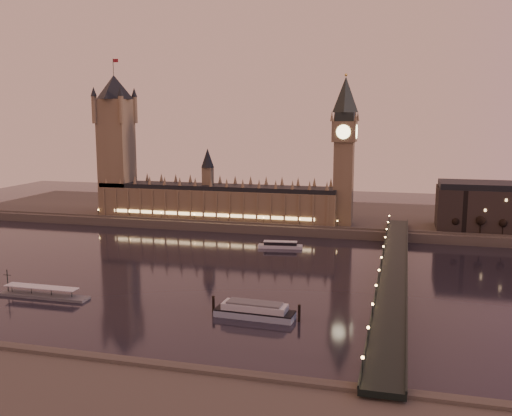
# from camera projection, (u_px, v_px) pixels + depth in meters

# --- Properties ---
(ground) EXTENTS (700.00, 700.00, 0.00)m
(ground) POSITION_uv_depth(u_px,v_px,m) (214.00, 272.00, 300.73)
(ground) COLOR black
(ground) RESTS_ON ground
(far_embankment) EXTENTS (560.00, 130.00, 6.00)m
(far_embankment) POSITION_uv_depth(u_px,v_px,m) (318.00, 216.00, 450.16)
(far_embankment) COLOR #423D35
(far_embankment) RESTS_ON ground
(palace_of_westminster) EXTENTS (180.00, 26.62, 52.00)m
(palace_of_westminster) POSITION_uv_depth(u_px,v_px,m) (216.00, 198.00, 422.81)
(palace_of_westminster) COLOR brown
(palace_of_westminster) RESTS_ON ground
(victoria_tower) EXTENTS (31.68, 31.68, 118.00)m
(victoria_tower) POSITION_uv_depth(u_px,v_px,m) (116.00, 137.00, 435.85)
(victoria_tower) COLOR brown
(victoria_tower) RESTS_ON ground
(big_ben) EXTENTS (17.68, 17.68, 104.00)m
(big_ben) POSITION_uv_depth(u_px,v_px,m) (344.00, 142.00, 392.32)
(big_ben) COLOR brown
(big_ben) RESTS_ON ground
(westminster_bridge) EXTENTS (13.20, 260.00, 15.30)m
(westminster_bridge) POSITION_uv_depth(u_px,v_px,m) (393.00, 275.00, 276.78)
(westminster_bridge) COLOR black
(westminster_bridge) RESTS_ON ground
(bare_tree_0) EXTENTS (5.51, 5.51, 11.21)m
(bare_tree_0) POSITION_uv_depth(u_px,v_px,m) (458.00, 221.00, 369.77)
(bare_tree_0) COLOR black
(bare_tree_0) RESTS_ON ground
(bare_tree_1) EXTENTS (5.51, 5.51, 11.21)m
(bare_tree_1) POSITION_uv_depth(u_px,v_px,m) (480.00, 222.00, 366.43)
(bare_tree_1) COLOR black
(bare_tree_1) RESTS_ON ground
(bare_tree_2) EXTENTS (5.51, 5.51, 11.21)m
(bare_tree_2) POSITION_uv_depth(u_px,v_px,m) (502.00, 223.00, 363.09)
(bare_tree_2) COLOR black
(bare_tree_2) RESTS_ON ground
(cruise_boat_a) EXTENTS (28.08, 9.55, 4.41)m
(cruise_boat_a) POSITION_uv_depth(u_px,v_px,m) (280.00, 245.00, 355.82)
(cruise_boat_a) COLOR silver
(cruise_boat_a) RESTS_ON ground
(moored_barge) EXTENTS (38.11, 10.82, 6.99)m
(moored_barge) POSITION_uv_depth(u_px,v_px,m) (255.00, 311.00, 233.41)
(moored_barge) COLOR #95A8BE
(moored_barge) RESTS_ON ground
(pontoon_pier) EXTENTS (43.82, 7.30, 11.68)m
(pontoon_pier) POSITION_uv_depth(u_px,v_px,m) (43.00, 294.00, 259.84)
(pontoon_pier) COLOR #595B5E
(pontoon_pier) RESTS_ON ground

